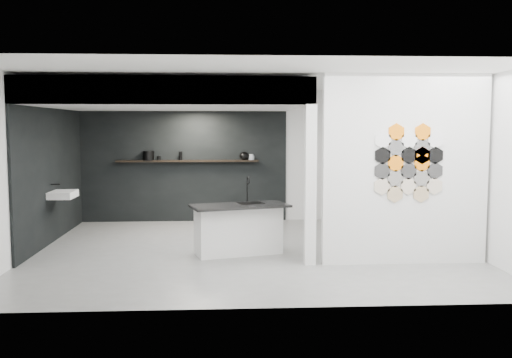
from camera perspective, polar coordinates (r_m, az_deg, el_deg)
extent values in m
cube|color=slate|center=(9.45, -0.50, -7.16)|extent=(7.00, 6.00, 0.01)
cube|color=silver|center=(8.67, 14.69, 0.92)|extent=(2.45, 0.15, 2.80)
cube|color=black|center=(12.25, -7.28, 1.24)|extent=(4.40, 0.04, 2.35)
cube|color=black|center=(10.69, -19.71, 0.38)|extent=(0.04, 4.00, 2.35)
cube|color=silver|center=(10.27, -8.14, 8.13)|extent=(4.40, 4.00, 0.40)
cube|color=silver|center=(8.36, 5.45, -0.63)|extent=(0.16, 0.16, 2.35)
cube|color=silver|center=(8.36, -9.25, 8.76)|extent=(4.40, 0.16, 0.40)
cube|color=silver|center=(10.47, -18.75, -1.48)|extent=(0.40, 0.60, 0.12)
cube|color=black|center=(12.13, -6.85, 1.80)|extent=(3.00, 0.15, 0.04)
cube|color=silver|center=(9.12, -1.76, -5.13)|extent=(1.42, 0.84, 0.77)
cube|color=black|center=(8.98, -1.63, -2.69)|extent=(1.65, 1.06, 0.04)
cube|color=black|center=(9.16, -0.52, -2.46)|extent=(0.48, 0.44, 0.01)
cylinder|color=black|center=(9.31, -0.88, -1.19)|extent=(0.03, 0.03, 0.36)
torus|color=black|center=(9.24, -0.77, -0.12)|extent=(0.05, 0.13, 0.13)
cylinder|color=black|center=(12.20, -10.70, 2.32)|extent=(0.27, 0.27, 0.19)
ellipsoid|color=black|center=(12.11, -1.18, 2.33)|extent=(0.26, 0.26, 0.17)
cylinder|color=gray|center=(12.12, -0.47, 2.14)|extent=(0.14, 0.14, 0.09)
cylinder|color=gray|center=(12.12, -0.47, 2.22)|extent=(0.11, 0.11, 0.12)
cylinder|color=black|center=(12.13, -7.55, 2.32)|extent=(0.08, 0.08, 0.18)
cylinder|color=black|center=(12.18, -9.69, 2.08)|extent=(0.09, 0.09, 0.09)
cylinder|color=beige|center=(8.50, 12.49, -0.72)|extent=(0.26, 0.02, 0.26)
cylinder|color=#2D2D2D|center=(8.48, 12.52, 0.79)|extent=(0.26, 0.02, 0.26)
cylinder|color=black|center=(8.46, 12.55, 2.31)|extent=(0.26, 0.02, 0.26)
cylinder|color=white|center=(8.46, 12.58, 3.83)|extent=(0.26, 0.02, 0.26)
cylinder|color=tan|center=(8.57, 13.73, -1.46)|extent=(0.26, 0.02, 0.26)
cylinder|color=#66635E|center=(8.54, 13.76, 0.04)|extent=(0.26, 0.02, 0.26)
cylinder|color=orange|center=(8.53, 13.79, 1.55)|extent=(0.26, 0.02, 0.26)
cylinder|color=black|center=(8.52, 13.83, 3.06)|extent=(0.26, 0.02, 0.26)
cylinder|color=orange|center=(8.51, 13.86, 4.57)|extent=(0.26, 0.02, 0.26)
cylinder|color=beige|center=(8.61, 14.98, -0.70)|extent=(0.26, 0.02, 0.26)
cylinder|color=#2D2D2D|center=(8.59, 15.02, 0.79)|extent=(0.26, 0.02, 0.26)
cylinder|color=black|center=(8.58, 15.05, 2.29)|extent=(0.26, 0.02, 0.26)
cylinder|color=white|center=(8.57, 15.09, 3.80)|extent=(0.26, 0.02, 0.26)
cylinder|color=tan|center=(8.69, 16.19, -1.43)|extent=(0.26, 0.02, 0.26)
cylinder|color=#66635E|center=(8.67, 16.22, 0.05)|extent=(0.26, 0.02, 0.26)
cylinder|color=orange|center=(8.65, 16.26, 1.54)|extent=(0.26, 0.02, 0.26)
cylinder|color=black|center=(8.64, 16.30, 3.03)|extent=(0.26, 0.02, 0.26)
cylinder|color=orange|center=(8.63, 16.34, 4.52)|extent=(0.26, 0.02, 0.26)
cylinder|color=beige|center=(8.74, 17.41, -0.68)|extent=(0.26, 0.02, 0.26)
cylinder|color=#2D2D2D|center=(8.72, 17.45, 0.80)|extent=(0.26, 0.02, 0.26)
cylinder|color=black|center=(8.71, 17.49, 2.27)|extent=(0.26, 0.02, 0.26)
cylinder|color=white|center=(8.70, 17.53, 3.75)|extent=(0.26, 0.02, 0.26)
cylinder|color=orange|center=(8.64, 16.28, 2.28)|extent=(0.26, 0.02, 0.26)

